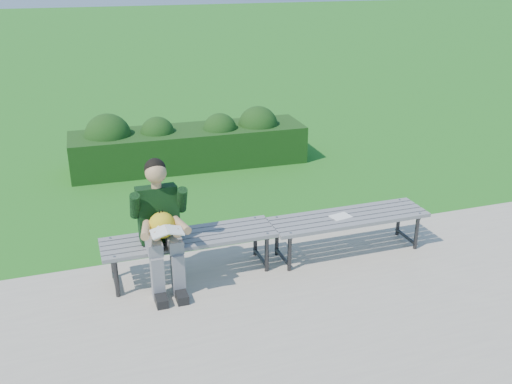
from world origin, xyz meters
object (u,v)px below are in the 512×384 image
at_px(bench_left, 190,241).
at_px(paper_sheet, 341,216).
at_px(bench_right, 348,220).
at_px(seated_boy, 161,222).
at_px(hedge, 187,142).

bearing_deg(bench_left, paper_sheet, -2.31).
bearing_deg(bench_right, seated_boy, -179.19).
bearing_deg(paper_sheet, seated_boy, -179.15).
distance_m(hedge, seated_boy, 3.75).
relative_size(hedge, seated_boy, 2.86).
relative_size(bench_right, seated_boy, 1.37).
bearing_deg(paper_sheet, bench_left, 177.69).
height_order(hedge, paper_sheet, hedge).
height_order(bench_left, seated_boy, seated_boy).
height_order(hedge, seated_boy, seated_boy).
xyz_separation_m(hedge, seated_boy, (-1.03, -3.60, 0.33)).
distance_m(bench_right, seated_boy, 2.11).
height_order(bench_left, paper_sheet, bench_left).
xyz_separation_m(hedge, bench_left, (-0.73, -3.50, 0.03)).
bearing_deg(seated_boy, paper_sheet, 0.85).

